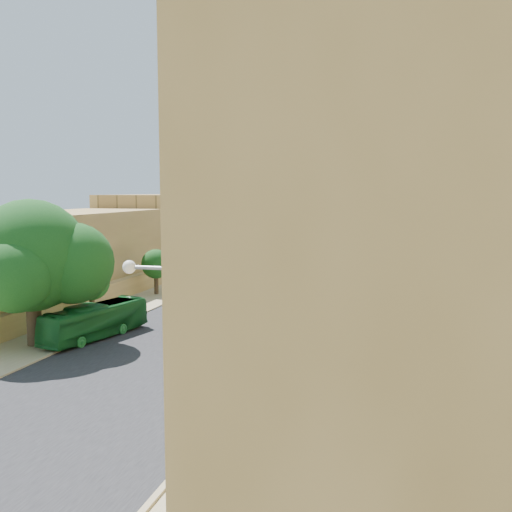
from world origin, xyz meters
The scene contains 34 objects.
ground centered at (0.00, 0.00, 0.00)m, with size 260.00×260.00×0.00m, color brown.
road_surface centered at (0.00, 30.00, 0.01)m, with size 14.00×140.00×0.01m, color black.
sidewalk_east centered at (9.50, 30.00, 0.01)m, with size 5.00×140.00×0.01m, color tan.
sidewalk_west centered at (-9.50, 30.00, 0.01)m, with size 5.00×140.00×0.01m, color tan.
kerb_east centered at (7.00, 30.00, 0.06)m, with size 0.25×140.00×0.12m, color tan.
kerb_west centered at (-7.00, 30.00, 0.06)m, with size 0.25×140.00×0.12m, color tan.
townhouse_a centered at (15.95, -3.00, 6.41)m, with size 9.00×14.00×16.40m.
townhouse_b centered at (15.95, 11.00, 5.66)m, with size 9.00×14.00×14.90m.
townhouse_c centered at (15.95, 25.00, 6.91)m, with size 9.00×14.00×17.40m.
townhouse_d centered at (15.95, 39.00, 6.16)m, with size 9.00×14.00×15.90m.
corner_block centered at (16.50, -16.50, 7.91)m, with size 9.20×10.20×15.70m.
west_wall centered at (-12.50, 20.00, 0.90)m, with size 1.00×40.00×1.80m, color #A9874C.
west_building_low centered at (-18.00, 18.00, 4.20)m, with size 10.00×28.00×8.40m, color olive.
west_building_mid centered at (-18.00, 44.00, 5.00)m, with size 10.00×22.00×10.00m, color tan.
church centered at (0.00, 78.61, 9.52)m, with size 28.00×22.50×36.30m.
ficus_tree centered at (-9.41, 4.01, 5.88)m, with size 9.95×9.15×9.95m.
street_tree_a centered at (-10.00, 12.00, 3.07)m, with size 2.99×2.99×4.60m.
street_tree_b centered at (-10.00, 24.00, 3.07)m, with size 2.99×2.99×4.60m.
street_tree_c centered at (-10.00, 36.00, 2.88)m, with size 2.81×2.81×4.32m.
street_tree_d centered at (-10.00, 48.00, 2.79)m, with size 2.72×2.72×4.18m.
streetlamp centered at (7.72, -12.00, 5.20)m, with size 2.11×0.44×8.22m.
red_truck centered at (1.53, 9.88, 1.72)m, with size 3.55×6.99×3.92m.
olive_pickup centered at (5.72, 21.67, 1.00)m, with size 3.87×5.38×2.04m.
bus_green_north centered at (-6.50, 6.78, 1.26)m, with size 2.11×9.01×2.51m, color #186829.
bus_red_east centered at (4.81, 17.16, 1.24)m, with size 2.08×8.89×2.48m, color #AF2307.
bus_cream_east centered at (4.00, 22.80, 1.19)m, with size 2.01×8.57×2.39m, color #FFF8B9.
car_blue_a centered at (-5.00, 18.07, 0.57)m, with size 1.36×3.37×1.15m, color #4260C5.
car_white_a centered at (-0.50, 30.97, 0.56)m, with size 1.19×3.40×1.12m, color silver.
car_cream centered at (1.82, 19.37, 0.68)m, with size 2.26×4.90×1.36m, color #F8EAAD.
car_dkblue centered at (-2.50, 48.66, 0.67)m, with size 1.88×4.61×1.34m, color navy.
car_white_b centered at (3.68, 40.58, 0.63)m, with size 1.48×3.69×1.26m, color beige.
car_blue_b centered at (-0.50, 53.02, 0.57)m, with size 1.21×3.48×1.15m, color #3B63AB.
pedestrian_a centered at (8.45, 3.75, 0.80)m, with size 0.58×0.38×1.60m, color black.
pedestrian_c centered at (10.31, 18.89, 0.99)m, with size 1.16×0.48×1.98m, color #2E2E35.
Camera 1 is at (15.27, -28.46, 10.43)m, focal length 40.00 mm.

